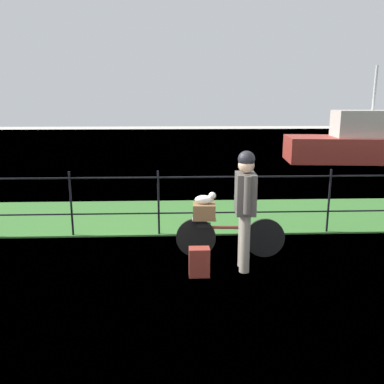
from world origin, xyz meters
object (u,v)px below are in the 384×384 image
Objects in this scene: wooden_crate at (204,211)px; cyclist_person at (245,200)px; bicycle_main at (229,237)px; backpack_on_paving at (199,262)px; terrier_dog at (206,199)px; moored_boat_near at (370,143)px.

wooden_crate is 0.20× the size of cyclist_person.
backpack_on_paving is at bearing -126.40° from bicycle_main.
terrier_dog is (-0.35, 0.02, 0.59)m from bicycle_main.
wooden_crate is 0.77m from cyclist_person.
wooden_crate is 0.19m from terrier_dog.
cyclist_person is (0.53, -0.48, 0.29)m from wooden_crate.
cyclist_person is 4.21× the size of backpack_on_paving.
wooden_crate reaches higher than bicycle_main.
terrier_dog is 0.80× the size of backpack_on_paving.
backpack_on_paving is at bearing -99.16° from wooden_crate.
terrier_dog is at bearing -126.94° from moored_boat_near.
terrier_dog is at bearing -101.34° from backpack_on_paving.
wooden_crate is 0.82× the size of backpack_on_paving.
cyclist_person is at bearing -123.53° from moored_boat_near.
terrier_dog is at bearing 136.58° from cyclist_person.
wooden_crate is at bearing 177.10° from bicycle_main.
bicycle_main is 5.00× the size of wooden_crate.
bicycle_main is 11.29m from moored_boat_near.
moored_boat_near reaches higher than cyclist_person.
bicycle_main is at bearing -126.54° from backpack_on_paving.
wooden_crate is 0.86m from backpack_on_paving.
moored_boat_near is (7.03, 9.86, 0.51)m from backpack_on_paving.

